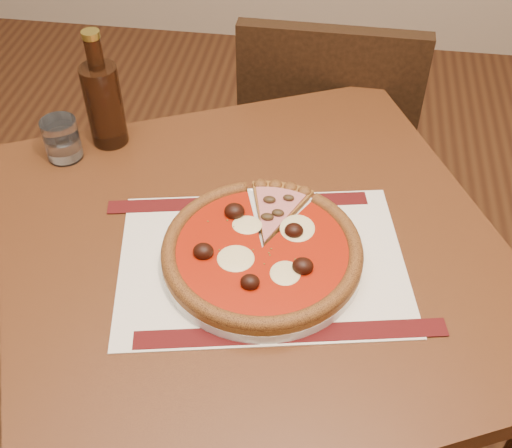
{
  "coord_description": "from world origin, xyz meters",
  "views": [
    {
      "loc": [
        0.86,
        0.2,
        1.51
      ],
      "look_at": [
        0.75,
        0.93,
        0.78
      ],
      "focal_mm": 45.0,
      "sensor_mm": 36.0,
      "label": 1
    }
  ],
  "objects": [
    {
      "name": "table",
      "position": [
        0.75,
        0.91,
        0.65
      ],
      "size": [
        1.06,
        1.06,
        0.75
      ],
      "rotation": [
        0.0,
        0.0,
        0.43
      ],
      "color": "#5F3216",
      "rests_on": "ground"
    },
    {
      "name": "chair_far",
      "position": [
        0.85,
        1.54,
        0.5
      ],
      "size": [
        0.42,
        0.42,
        0.87
      ],
      "rotation": [
        0.0,
        0.0,
        3.13
      ],
      "color": "black",
      "rests_on": "ground"
    },
    {
      "name": "placemat",
      "position": [
        0.77,
        0.88,
        0.75
      ],
      "size": [
        0.51,
        0.41,
        0.0
      ],
      "primitive_type": "cube",
      "rotation": [
        0.0,
        0.0,
        0.2
      ],
      "color": "silver",
      "rests_on": "table"
    },
    {
      "name": "plate",
      "position": [
        0.77,
        0.88,
        0.76
      ],
      "size": [
        0.32,
        0.32,
        0.02
      ],
      "primitive_type": "cylinder",
      "color": "white",
      "rests_on": "placemat"
    },
    {
      "name": "pizza",
      "position": [
        0.77,
        0.88,
        0.78
      ],
      "size": [
        0.32,
        0.32,
        0.04
      ],
      "color": "olive",
      "rests_on": "plate"
    },
    {
      "name": "ham_slice",
      "position": [
        0.79,
        0.97,
        0.78
      ],
      "size": [
        0.11,
        0.15,
        0.02
      ],
      "rotation": [
        0.0,
        0.0,
        1.48
      ],
      "color": "olive",
      "rests_on": "plate"
    },
    {
      "name": "water_glass",
      "position": [
        0.37,
        1.09,
        0.79
      ],
      "size": [
        0.08,
        0.08,
        0.08
      ],
      "primitive_type": "cylinder",
      "rotation": [
        0.0,
        0.0,
        -0.23
      ],
      "color": "white",
      "rests_on": "table"
    },
    {
      "name": "bottle",
      "position": [
        0.44,
        1.15,
        0.84
      ],
      "size": [
        0.07,
        0.07,
        0.23
      ],
      "color": "#361B0D",
      "rests_on": "table"
    }
  ]
}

